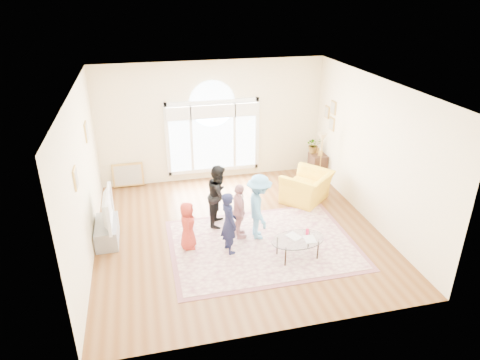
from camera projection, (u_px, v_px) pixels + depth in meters
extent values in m
plane|color=#5E3415|center=(238.00, 232.00, 9.33)|extent=(6.00, 6.00, 0.00)
plane|color=beige|center=(212.00, 122.00, 11.32)|extent=(6.00, 0.00, 6.00)
plane|color=beige|center=(287.00, 244.00, 6.01)|extent=(6.00, 0.00, 6.00)
plane|color=beige|center=(83.00, 178.00, 8.03)|extent=(0.00, 6.00, 6.00)
plane|color=beige|center=(372.00, 152.00, 9.29)|extent=(0.00, 6.00, 6.00)
plane|color=white|center=(238.00, 85.00, 8.00)|extent=(6.00, 6.00, 0.00)
cube|color=white|center=(214.00, 169.00, 11.85)|extent=(2.50, 0.08, 0.10)
cube|color=white|center=(212.00, 102.00, 11.05)|extent=(2.50, 0.08, 0.10)
cube|color=white|center=(167.00, 140.00, 11.19)|extent=(0.10, 0.08, 2.00)
cube|color=white|center=(257.00, 133.00, 11.70)|extent=(0.10, 0.08, 2.00)
cube|color=#C6E2FF|center=(180.00, 139.00, 11.26)|extent=(0.55, 0.02, 1.80)
cube|color=#C6E2FF|center=(245.00, 134.00, 11.64)|extent=(0.55, 0.02, 1.80)
cube|color=#C6E2FF|center=(213.00, 137.00, 11.45)|extent=(1.10, 0.02, 1.80)
cylinder|color=#C6E2FF|center=(212.00, 104.00, 11.07)|extent=(1.20, 0.02, 1.20)
cube|color=white|center=(191.00, 139.00, 11.32)|extent=(0.07, 0.04, 1.80)
cube|color=white|center=(234.00, 135.00, 11.56)|extent=(0.07, 0.04, 1.80)
cube|color=white|center=(178.00, 114.00, 10.89)|extent=(0.65, 0.12, 0.35)
cube|color=white|center=(213.00, 111.00, 11.08)|extent=(1.20, 0.12, 0.35)
cube|color=white|center=(246.00, 109.00, 11.26)|extent=(0.65, 0.12, 0.35)
cube|color=tan|center=(86.00, 132.00, 8.98)|extent=(0.03, 0.34, 0.40)
cube|color=#ADA38E|center=(87.00, 132.00, 8.98)|extent=(0.01, 0.28, 0.34)
cube|color=tan|center=(75.00, 178.00, 7.08)|extent=(0.03, 0.30, 0.36)
cube|color=#ADA38E|center=(77.00, 178.00, 7.08)|extent=(0.01, 0.24, 0.30)
cube|color=tan|center=(333.00, 108.00, 10.91)|extent=(0.03, 0.28, 0.34)
cube|color=#ADA38E|center=(333.00, 108.00, 10.91)|extent=(0.01, 0.22, 0.28)
cube|color=tan|center=(332.00, 124.00, 11.09)|extent=(0.03, 0.28, 0.34)
cube|color=#ADA38E|center=(331.00, 124.00, 11.09)|extent=(0.01, 0.22, 0.28)
cube|color=tan|center=(327.00, 112.00, 11.31)|extent=(0.03, 0.26, 0.32)
cube|color=#ADA38E|center=(326.00, 112.00, 11.31)|extent=(0.01, 0.20, 0.26)
cube|color=beige|center=(263.00, 244.00, 8.87)|extent=(3.60, 2.60, 0.02)
cube|color=#864F56|center=(263.00, 244.00, 8.87)|extent=(3.80, 2.80, 0.01)
cube|color=gray|center=(107.00, 232.00, 8.93)|extent=(0.45, 1.00, 0.42)
imported|color=black|center=(104.00, 209.00, 8.71)|extent=(0.15, 1.17, 0.67)
cube|color=#53E0D0|center=(108.00, 208.00, 8.72)|extent=(0.02, 0.96, 0.54)
ellipsoid|color=silver|center=(298.00, 240.00, 8.30)|extent=(1.14, 0.79, 0.02)
cylinder|color=black|center=(308.00, 240.00, 8.66)|extent=(0.03, 0.03, 0.40)
cylinder|color=black|center=(277.00, 246.00, 8.46)|extent=(0.03, 0.03, 0.40)
cylinder|color=black|center=(318.00, 251.00, 8.32)|extent=(0.03, 0.03, 0.40)
cylinder|color=black|center=(285.00, 257.00, 8.12)|extent=(0.03, 0.03, 0.40)
imported|color=#B2A58C|center=(290.00, 239.00, 8.29)|extent=(0.32, 0.35, 0.03)
imported|color=#B2A58C|center=(304.00, 240.00, 8.25)|extent=(0.24, 0.31, 0.02)
cylinder|color=#D61B4B|center=(307.00, 232.00, 8.43)|extent=(0.07, 0.07, 0.12)
imported|color=yellow|center=(307.00, 187.00, 10.54)|extent=(1.51, 1.50, 0.74)
cube|color=black|center=(317.00, 166.00, 11.79)|extent=(0.40, 0.50, 0.70)
cylinder|color=black|center=(318.00, 187.00, 11.37)|extent=(0.20, 0.20, 0.02)
cylinder|color=#A8843B|center=(320.00, 164.00, 11.09)|extent=(0.02, 0.02, 1.35)
cone|color=#CCB284|center=(323.00, 137.00, 10.78)|extent=(0.30, 0.30, 0.22)
cylinder|color=white|center=(312.00, 164.00, 11.92)|extent=(0.20, 0.20, 0.70)
imported|color=#33722D|center=(314.00, 145.00, 11.68)|extent=(0.46, 0.41, 0.45)
cube|color=tan|center=(129.00, 187.00, 11.41)|extent=(0.80, 0.14, 0.62)
imported|color=#B23225|center=(188.00, 226.00, 8.55)|extent=(0.38, 0.53, 1.02)
imported|color=#181C3E|center=(229.00, 223.00, 8.38)|extent=(0.41, 0.53, 1.30)
imported|color=black|center=(219.00, 195.00, 9.36)|extent=(0.74, 0.82, 1.40)
imported|color=#D39095|center=(239.00, 211.00, 8.88)|extent=(0.32, 0.72, 1.22)
imported|color=#5DA3D3|center=(259.00, 207.00, 8.84)|extent=(0.60, 0.96, 1.42)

